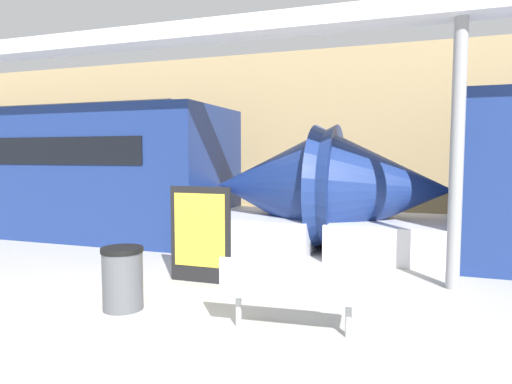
% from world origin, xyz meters
% --- Properties ---
extents(ground_plane, '(60.00, 60.00, 0.00)m').
position_xyz_m(ground_plane, '(0.00, 0.00, 0.00)').
color(ground_plane, '#B2AFA8').
extents(station_wall, '(56.00, 0.20, 5.00)m').
position_xyz_m(station_wall, '(0.00, 9.31, 2.50)').
color(station_wall, tan).
rests_on(station_wall, ground_plane).
extents(train_right, '(16.72, 2.93, 3.20)m').
position_xyz_m(train_right, '(-7.08, 5.70, 1.51)').
color(train_right, navy).
rests_on(train_right, ground_plane).
extents(bench_near, '(1.61, 0.56, 0.86)m').
position_xyz_m(bench_near, '(1.61, 0.97, 0.51)').
color(bench_near, '#ADB2B7').
rests_on(bench_near, ground_plane).
extents(trash_bin, '(0.54, 0.54, 0.81)m').
position_xyz_m(trash_bin, '(-0.66, 1.07, 0.41)').
color(trash_bin, '#4C4F54').
rests_on(trash_bin, ground_plane).
extents(poster_board, '(1.01, 0.07, 1.51)m').
position_xyz_m(poster_board, '(-0.26, 2.54, 0.76)').
color(poster_board, black).
rests_on(poster_board, ground_plane).
extents(support_column_near, '(0.20, 0.20, 3.98)m').
position_xyz_m(support_column_near, '(3.46, 3.46, 1.99)').
color(support_column_near, gray).
rests_on(support_column_near, ground_plane).
extents(canopy_beam, '(28.00, 0.60, 0.28)m').
position_xyz_m(canopy_beam, '(3.46, 3.46, 4.12)').
color(canopy_beam, silver).
rests_on(canopy_beam, support_column_near).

